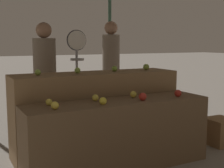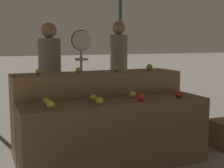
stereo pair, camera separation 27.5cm
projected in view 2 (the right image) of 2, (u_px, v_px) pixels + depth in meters
The scene contains 17 objects.
ground_plane at pixel (117, 167), 3.59m from camera, with size 60.00×60.00×0.00m, color gray.
display_counter_front at pixel (117, 135), 3.54m from camera, with size 2.15×0.55×0.78m, color brown.
display_counter_back at pixel (98, 112), 4.07m from camera, with size 2.15×0.55×1.05m, color olive.
apple_front_0 at pixel (50, 105), 3.08m from camera, with size 0.08×0.08×0.08m, color yellow.
apple_front_1 at pixel (99, 101), 3.27m from camera, with size 0.08×0.08×0.08m, color gold.
apple_front_2 at pixel (141, 97), 3.47m from camera, with size 0.09×0.09×0.09m, color #B72D23.
apple_front_3 at pixel (179, 94), 3.69m from camera, with size 0.09×0.09×0.09m, color #AD281E.
apple_front_4 at pixel (46, 101), 3.28m from camera, with size 0.07×0.07×0.07m, color gold.
apple_front_5 at pixel (93, 98), 3.48m from camera, with size 0.08×0.08×0.08m, color gold.
apple_front_6 at pixel (133, 95), 3.67m from camera, with size 0.08×0.08×0.08m, color gold.
apple_back_0 at pixel (39, 72), 3.70m from camera, with size 0.07×0.07×0.07m, color #8EB247.
apple_back_1 at pixel (79, 70), 3.89m from camera, with size 0.07×0.07×0.07m, color #8EB247.
apple_back_2 at pixel (117, 69), 4.10m from camera, with size 0.08×0.08×0.08m, color #84AD3D.
apple_back_3 at pixel (149, 67), 4.29m from camera, with size 0.09×0.09×0.09m, color #8EB247.
produce_scale at pixel (81, 59), 4.58m from camera, with size 0.30×0.20×1.61m.
person_vendor_at_scale at pixel (50, 72), 4.58m from camera, with size 0.39×0.39×1.71m.
person_customer_left at pixel (119, 63), 5.63m from camera, with size 0.36×0.36×1.80m.
Camera 2 is at (-1.40, -3.13, 1.43)m, focal length 50.00 mm.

